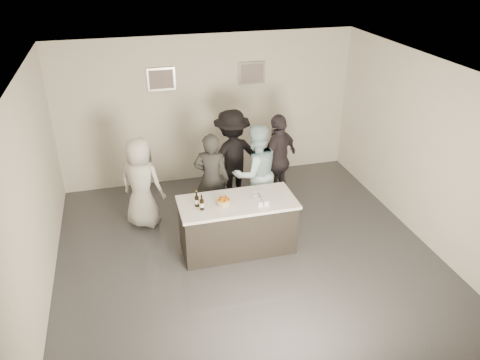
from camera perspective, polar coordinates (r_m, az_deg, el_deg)
The scene contains 19 objects.
floor at distance 7.69m, azimuth 0.97°, elevation -9.31°, with size 6.00×6.00×0.00m, color #3D3D42.
ceiling at distance 6.36m, azimuth 1.19°, elevation 12.88°, with size 6.00×6.00×0.00m, color white.
wall_back at distance 9.59m, azimuth -3.88°, elevation 8.54°, with size 6.00×0.04×3.00m, color silver.
wall_front at distance 4.59m, azimuth 11.76°, elevation -15.80°, with size 6.00×0.04×3.00m, color silver.
wall_left at distance 6.80m, azimuth -24.05°, elevation -2.25°, with size 0.04×6.00×3.00m, color silver.
wall_right at distance 8.17m, azimuth 21.78°, elevation 3.11°, with size 0.04×6.00×3.00m, color silver.
picture_left at distance 9.24m, azimuth -9.58°, elevation 12.03°, with size 0.54×0.04×0.44m, color #B2B2B7.
picture_right at distance 9.57m, azimuth 1.45°, elevation 12.92°, with size 0.54×0.04×0.44m, color #B2B2B7.
bar_counter at distance 7.63m, azimuth -0.33°, elevation -5.51°, with size 1.86×0.86×0.90m, color white.
cake at distance 7.29m, azimuth -2.04°, elevation -2.73°, with size 0.21×0.21×0.08m, color yellow.
beer_bottle_a at distance 7.22m, azimuth -5.30°, elevation -2.30°, with size 0.07×0.07×0.26m, color black.
beer_bottle_b at distance 7.13m, azimuth -4.68°, elevation -2.72°, with size 0.07×0.07×0.26m, color black.
tumbler_cluster at distance 7.40m, azimuth 2.50°, elevation -2.25°, with size 0.19×0.40×0.08m, color gold.
candles at distance 7.03m, azimuth -2.11°, elevation -4.28°, with size 0.24×0.08×0.01m, color pink.
person_main_black at distance 8.16m, azimuth -3.50°, elevation 0.07°, with size 0.62×0.41×1.71m, color #272727.
person_main_blue at distance 8.27m, azimuth 1.91°, elevation 0.85°, with size 0.87×0.68×1.80m, color #AED5E4.
person_guest_left at distance 8.27m, azimuth -11.94°, elevation -0.36°, with size 0.80×0.52×1.65m, color silver.
person_guest_right at distance 8.79m, azimuth 4.69°, elevation 2.45°, with size 1.05×0.44×1.80m, color #2D282F.
person_guest_back at distance 8.80m, azimuth -0.99°, elevation 2.79°, with size 1.20×0.69×1.85m, color black.
Camera 1 is at (-1.71, -5.92, 4.60)m, focal length 35.00 mm.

